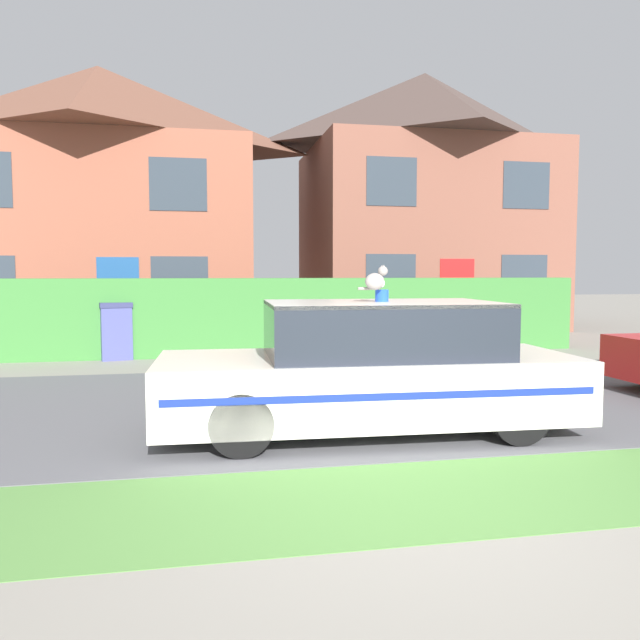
# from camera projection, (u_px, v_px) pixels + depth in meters

# --- Properties ---
(ground_plane) EXTENTS (80.00, 80.00, 0.00)m
(ground_plane) POSITION_uv_depth(u_px,v_px,m) (413.00, 513.00, 4.47)
(ground_plane) COLOR gray
(road_strip) EXTENTS (28.00, 5.60, 0.01)m
(road_strip) POSITION_uv_depth(u_px,v_px,m) (314.00, 401.00, 8.32)
(road_strip) COLOR #5B5B60
(road_strip) RESTS_ON ground
(lawn_verge) EXTENTS (28.00, 1.66, 0.01)m
(lawn_verge) POSITION_uv_depth(u_px,v_px,m) (399.00, 497.00, 4.76)
(lawn_verge) COLOR #568C42
(lawn_verge) RESTS_ON ground
(garden_hedge) EXTENTS (12.96, 0.54, 1.61)m
(garden_hedge) POSITION_uv_depth(u_px,v_px,m) (285.00, 316.00, 13.11)
(garden_hedge) COLOR #3D7F38
(garden_hedge) RESTS_ON ground
(police_car) EXTENTS (4.49, 1.85, 1.53)m
(police_car) POSITION_uv_depth(u_px,v_px,m) (372.00, 369.00, 6.69)
(police_car) COLOR black
(police_car) RESTS_ON road_strip
(cat) EXTENTS (0.30, 0.17, 0.26)m
(cat) POSITION_uv_depth(u_px,v_px,m) (376.00, 280.00, 6.47)
(cat) COLOR gray
(cat) RESTS_ON police_car
(house_left) EXTENTS (8.63, 6.20, 7.55)m
(house_left) POSITION_uv_depth(u_px,v_px,m) (101.00, 198.00, 17.87)
(house_left) COLOR #93513D
(house_left) RESTS_ON ground
(house_right) EXTENTS (7.49, 5.96, 7.97)m
(house_right) POSITION_uv_depth(u_px,v_px,m) (424.00, 199.00, 19.82)
(house_right) COLOR brown
(house_right) RESTS_ON ground
(wheelie_bin) EXTENTS (0.74, 0.74, 1.14)m
(wheelie_bin) POSITION_uv_depth(u_px,v_px,m) (115.00, 330.00, 12.38)
(wheelie_bin) COLOR #474C8C
(wheelie_bin) RESTS_ON ground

